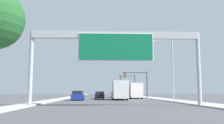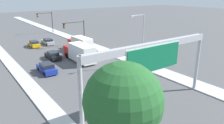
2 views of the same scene
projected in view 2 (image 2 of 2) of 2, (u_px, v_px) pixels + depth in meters
sidewalk_right at (67, 36)px, 61.68m from camera, size 3.00×120.00×0.15m
sign_gantry at (153, 55)px, 22.03m from camera, size 16.79×0.73×7.32m
car_mid_center at (34, 44)px, 50.09m from camera, size 1.76×4.24×1.42m
car_far_right at (47, 68)px, 34.11m from camera, size 1.85×4.53×1.55m
car_near_right at (48, 42)px, 52.54m from camera, size 1.76×4.63×1.36m
car_near_center at (53, 55)px, 41.06m from camera, size 1.78×4.38×1.43m
truck_box_primary at (80, 52)px, 39.46m from camera, size 2.44×8.54×3.22m
truck_box_secondary at (80, 44)px, 46.38m from camera, size 2.37×7.45×3.05m
traffic_light_near_intersection at (77, 29)px, 49.63m from camera, size 5.39×0.32×5.85m
traffic_light_mid_block at (47, 19)px, 65.17m from camera, size 4.77×0.32×6.36m
palm_tree_foreground at (123, 102)px, 11.74m from camera, size 4.40×4.40×8.73m
street_lamp_right at (141, 37)px, 34.94m from camera, size 2.87×0.28×8.82m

